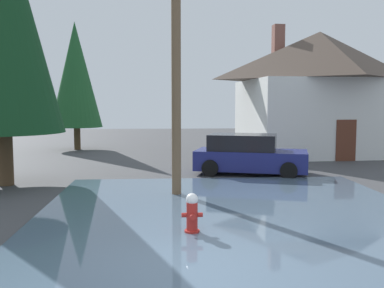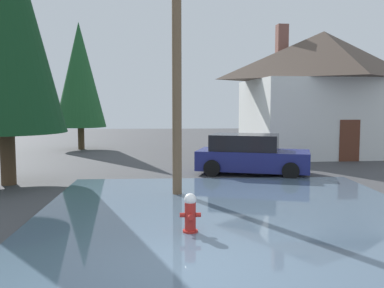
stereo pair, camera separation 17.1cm
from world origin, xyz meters
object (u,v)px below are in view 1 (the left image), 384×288
object	(u,v)px
utility_pole	(176,46)
pine_tree_far_center	(76,75)
house	(318,91)
parked_car	(249,155)
fire_hydrant	(192,215)

from	to	relation	value
utility_pole	pine_tree_far_center	size ratio (longest dim) A/B	1.13
house	parked_car	xyz separation A→B (m)	(-5.22, -6.72, -2.71)
fire_hydrant	pine_tree_far_center	distance (m)	18.70
utility_pole	parked_car	xyz separation A→B (m)	(2.99, 3.92, -3.71)
house	utility_pole	bearing A→B (deg)	-127.63
fire_hydrant	utility_pole	xyz separation A→B (m)	(-0.20, 3.91, 4.01)
fire_hydrant	house	xyz separation A→B (m)	(8.01, 14.55, 3.02)
fire_hydrant	house	distance (m)	16.88
utility_pole	fire_hydrant	bearing A→B (deg)	-87.07
utility_pole	pine_tree_far_center	world-z (taller)	utility_pole
utility_pole	house	world-z (taller)	utility_pole
fire_hydrant	utility_pole	bearing A→B (deg)	92.93
parked_car	house	bearing A→B (deg)	52.17
utility_pole	parked_car	size ratio (longest dim) A/B	1.83
utility_pole	house	xyz separation A→B (m)	(8.21, 10.64, -0.99)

